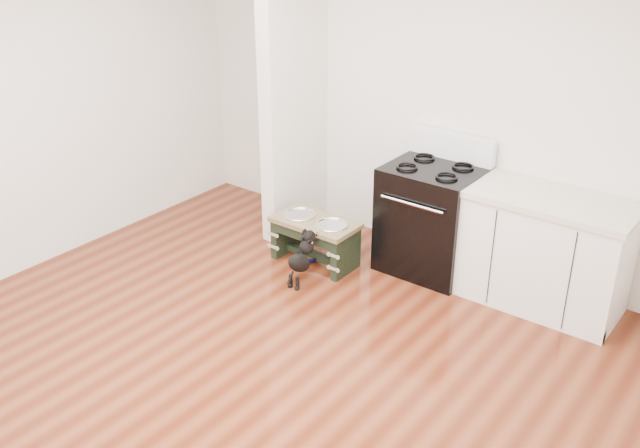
{
  "coord_description": "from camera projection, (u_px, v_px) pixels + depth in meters",
  "views": [
    {
      "loc": [
        2.78,
        -2.73,
        3.0
      ],
      "look_at": [
        -0.23,
        1.24,
        0.62
      ],
      "focal_mm": 40.0,
      "sensor_mm": 36.0,
      "label": 1
    }
  ],
  "objects": [
    {
      "name": "ground",
      "position": [
        236.0,
        380.0,
        4.77
      ],
      "size": [
        5.0,
        5.0,
        0.0
      ],
      "primitive_type": "plane",
      "color": "#4E1D0E",
      "rests_on": "ground"
    },
    {
      "name": "room_shell",
      "position": [
        221.0,
        152.0,
        4.07
      ],
      "size": [
        5.0,
        5.0,
        5.0
      ],
      "color": "silver",
      "rests_on": "ground"
    },
    {
      "name": "cabinet_run",
      "position": [
        545.0,
        252.0,
        5.47
      ],
      "size": [
        1.24,
        0.64,
        0.91
      ],
      "color": "white",
      "rests_on": "ground"
    },
    {
      "name": "floor_bowl",
      "position": [
        308.0,
        257.0,
        6.28
      ],
      "size": [
        0.26,
        0.26,
        0.06
      ],
      "rotation": [
        0.0,
        0.0,
        0.39
      ],
      "color": "#0B0B53",
      "rests_on": "ground"
    },
    {
      "name": "dog_feeder",
      "position": [
        315.0,
        233.0,
        6.14
      ],
      "size": [
        0.74,
        0.4,
        0.42
      ],
      "color": "black",
      "rests_on": "ground"
    },
    {
      "name": "partition_wall",
      "position": [
        294.0,
        90.0,
        6.34
      ],
      "size": [
        0.15,
        0.8,
        2.7
      ],
      "primitive_type": "cube",
      "color": "silver",
      "rests_on": "ground"
    },
    {
      "name": "oven_range",
      "position": [
        432.0,
        217.0,
        5.98
      ],
      "size": [
        0.76,
        0.69,
        1.14
      ],
      "color": "black",
      "rests_on": "ground"
    },
    {
      "name": "puppy",
      "position": [
        302.0,
        256.0,
        5.84
      ],
      "size": [
        0.13,
        0.38,
        0.45
      ],
      "color": "black",
      "rests_on": "ground"
    }
  ]
}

